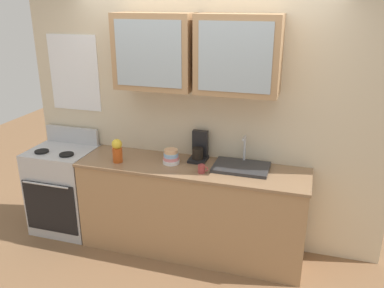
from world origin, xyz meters
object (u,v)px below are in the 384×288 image
Objects in this scene: coffee_maker at (199,150)px; cup_near_sink at (202,169)px; vase at (117,150)px; bowl_stack at (171,157)px; stove_range at (65,189)px; sink_faucet at (241,166)px.

cup_near_sink is at bearing -69.61° from coffee_maker.
vase is 0.80m from coffee_maker.
cup_near_sink is 0.33m from coffee_maker.
bowl_stack is at bearing 13.13° from vase.
sink_faucet is (1.92, 0.09, 0.48)m from stove_range.
vase is at bearing 178.92° from cup_near_sink.
sink_faucet reaches higher than stove_range.
coffee_maker is at bearing 7.04° from stove_range.
vase is (-0.51, -0.12, 0.06)m from bowl_stack.
stove_range reaches higher than cup_near_sink.
sink_faucet is 0.39m from cup_near_sink.
vase is 0.81× the size of coffee_maker.
cup_near_sink is 0.34× the size of coffee_maker.
coffee_maker reaches higher than bowl_stack.
cup_near_sink is (-0.33, -0.21, 0.02)m from sink_faucet.
coffee_maker is at bearing 35.18° from bowl_stack.
coffee_maker is at bearing 167.77° from sink_faucet.
vase is at bearing -7.99° from stove_range.
sink_faucet is 1.79× the size of coffee_maker.
sink_faucet is 0.68m from bowl_stack.
vase is 0.86m from cup_near_sink.
bowl_stack is at bearing 0.79° from stove_range.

